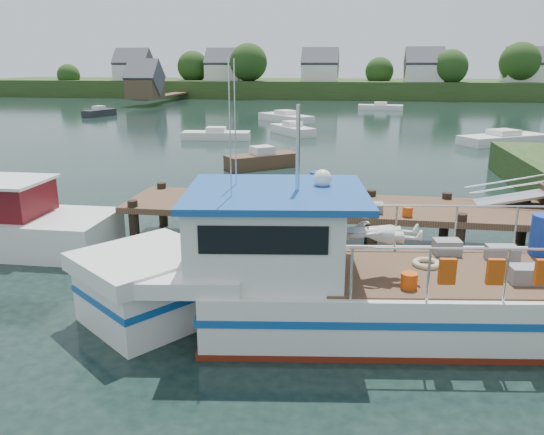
# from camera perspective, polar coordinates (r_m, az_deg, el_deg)

# --- Properties ---
(ground_plane) EXTENTS (160.00, 160.00, 0.00)m
(ground_plane) POSITION_cam_1_polar(r_m,az_deg,el_deg) (17.64, 3.97, -2.85)
(ground_plane) COLOR black
(far_shore) EXTENTS (140.00, 42.55, 9.22)m
(far_shore) POSITION_cam_1_polar(r_m,az_deg,el_deg) (99.07, 8.36, 13.95)
(far_shore) COLOR #2D451C
(far_shore) RESTS_ON ground
(dock) EXTENTS (16.60, 3.00, 4.78)m
(dock) POSITION_cam_1_polar(r_m,az_deg,el_deg) (17.76, 25.58, 3.21)
(dock) COLOR #513826
(dock) RESTS_ON ground
(lobster_boat) EXTENTS (12.39, 4.91, 5.89)m
(lobster_boat) POSITION_cam_1_polar(r_m,az_deg,el_deg) (12.10, 6.56, -6.68)
(lobster_boat) COLOR silver
(lobster_boat) RESTS_ON ground
(moored_rowboat) EXTENTS (4.20, 3.75, 1.23)m
(moored_rowboat) POSITION_cam_1_polar(r_m,az_deg,el_deg) (30.55, -1.06, 6.24)
(moored_rowboat) COLOR #513826
(moored_rowboat) RESTS_ON ground
(moored_far) EXTENTS (5.73, 2.16, 0.96)m
(moored_far) POSITION_cam_1_polar(r_m,az_deg,el_deg) (71.61, 11.59, 11.59)
(moored_far) COLOR silver
(moored_far) RESTS_ON ground
(moored_a) EXTENTS (5.42, 2.34, 0.97)m
(moored_a) POSITION_cam_1_polar(r_m,az_deg,el_deg) (42.42, -6.02, 8.84)
(moored_a) COLOR silver
(moored_a) RESTS_ON ground
(moored_b) EXTENTS (4.34, 5.15, 1.12)m
(moored_b) POSITION_cam_1_polar(r_m,az_deg,el_deg) (45.12, 2.20, 9.43)
(moored_b) COLOR silver
(moored_b) RESTS_ON ground
(moored_c) EXTENTS (7.05, 5.54, 1.08)m
(moored_c) POSITION_cam_1_polar(r_m,az_deg,el_deg) (43.18, 23.59, 7.77)
(moored_c) COLOR silver
(moored_c) RESTS_ON ground
(moored_d) EXTENTS (6.34, 6.42, 1.14)m
(moored_d) POSITION_cam_1_polar(r_m,az_deg,el_deg) (55.52, 1.48, 10.72)
(moored_d) COLOR silver
(moored_d) RESTS_ON ground
(moored_e) EXTENTS (2.48, 4.42, 1.16)m
(moored_e) POSITION_cam_1_polar(r_m,az_deg,el_deg) (64.33, -18.09, 10.70)
(moored_e) COLOR black
(moored_e) RESTS_ON ground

